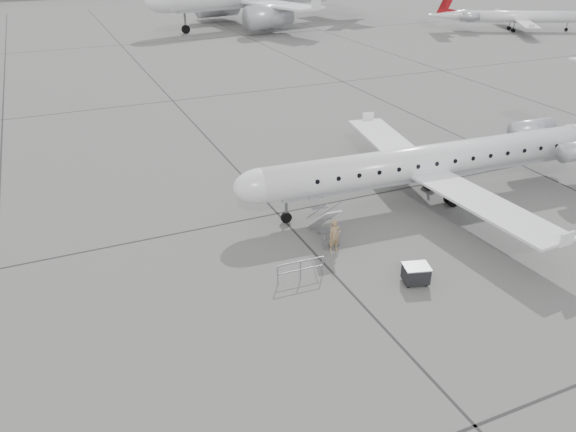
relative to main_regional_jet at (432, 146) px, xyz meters
name	(u,v)px	position (x,y,z in m)	size (l,w,h in m)	color
ground	(440,234)	(-1.87, -3.88, -3.34)	(320.00, 320.00, 0.00)	slate
main_regional_jet	(432,146)	(0.00, 0.00, 0.00)	(26.02, 18.73, 6.67)	white
airstair	(323,220)	(-7.68, -1.74, -2.29)	(0.85, 2.52, 2.09)	white
passenger	(334,236)	(-7.77, -3.14, -2.48)	(0.62, 0.41, 1.70)	#91744F
safety_railing	(301,271)	(-10.39, -4.82, -2.84)	(2.20, 0.08, 1.00)	gray
baggage_cart	(416,274)	(-5.74, -7.12, -2.86)	(1.10, 0.89, 0.95)	black
bg_regional_right	(520,11)	(49.02, 44.03, -0.38)	(22.55, 16.23, 5.91)	white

